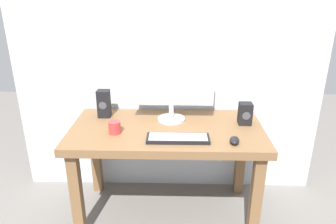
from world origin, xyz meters
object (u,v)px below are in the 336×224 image
Objects in this scene: coffee_mug at (115,127)px; speaker_right at (245,114)px; keyboard_primary at (178,138)px; speaker_left at (104,104)px; mouse at (234,140)px; monitor at (171,90)px; desk at (167,140)px.

speaker_right is at bearing 11.18° from coffee_mug.
speaker_left reaches higher than keyboard_primary.
mouse is 0.46× the size of speaker_left.
mouse is 0.60× the size of speaker_right.
monitor is 6.41× the size of mouse.
keyboard_primary is at bearing -67.95° from desk.
speaker_left is at bearing 163.48° from mouse.
monitor is 0.54m from speaker_left.
coffee_mug is at bearing 178.80° from mouse.
speaker_left is at bearing 174.72° from monitor.
monitor reaches higher than desk.
speaker_left is at bearing 145.39° from keyboard_primary.
monitor reaches higher than speaker_left.
monitor is 7.14× the size of coffee_mug.
monitor is 0.60m from mouse.
mouse reaches higher than desk.
monitor reaches higher than coffee_mug.
speaker_right is 1.07m from speaker_left.
speaker_left is (-0.93, 0.43, 0.09)m from mouse.
desk is 2.22× the size of monitor.
keyboard_primary is 0.57m from speaker_right.
coffee_mug is (-0.80, 0.13, 0.02)m from mouse.
speaker_right is at bearing 76.42° from mouse.
coffee_mug is (-0.36, -0.10, 0.15)m from desk.
mouse is at bearing -5.78° from keyboard_primary.
coffee_mug is at bearing -65.87° from speaker_left.
coffee_mug reaches higher than keyboard_primary.
mouse is 0.34m from speaker_right.
coffee_mug is (-0.44, 0.10, 0.03)m from keyboard_primary.
desk is at bearing -101.90° from monitor.
desk is 15.87× the size of coffee_mug.
speaker_right reaches higher than coffee_mug.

